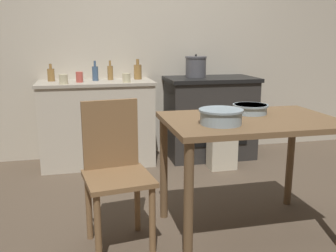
{
  "coord_description": "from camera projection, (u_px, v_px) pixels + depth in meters",
  "views": [
    {
      "loc": [
        -0.7,
        -2.62,
        1.3
      ],
      "look_at": [
        0.0,
        0.43,
        0.57
      ],
      "focal_mm": 40.0,
      "sensor_mm": 36.0,
      "label": 1
    }
  ],
  "objects": [
    {
      "name": "chair",
      "position": [
        115.0,
        169.0,
        2.36
      ],
      "size": [
        0.45,
        0.45,
        0.92
      ],
      "rotation": [
        0.0,
        0.0,
        0.13
      ],
      "color": "olive",
      "rests_on": "ground_plane"
    },
    {
      "name": "stove",
      "position": [
        210.0,
        117.0,
        4.18
      ],
      "size": [
        0.97,
        0.61,
        0.89
      ],
      "color": "#2D2B28",
      "rests_on": "ground_plane"
    },
    {
      "name": "wall_back",
      "position": [
        145.0,
        41.0,
        4.15
      ],
      "size": [
        8.0,
        0.07,
        2.55
      ],
      "color": "beige",
      "rests_on": "ground_plane"
    },
    {
      "name": "bottle_left",
      "position": [
        110.0,
        72.0,
        3.95
      ],
      "size": [
        0.06,
        0.06,
        0.2
      ],
      "color": "olive",
      "rests_on": "counter_cabinet"
    },
    {
      "name": "stock_pot",
      "position": [
        196.0,
        67.0,
        4.09
      ],
      "size": [
        0.23,
        0.23,
        0.25
      ],
      "color": "#4C4C51",
      "rests_on": "stove"
    },
    {
      "name": "counter_cabinet",
      "position": [
        97.0,
        123.0,
        3.93
      ],
      "size": [
        1.17,
        0.57,
        0.88
      ],
      "color": "beige",
      "rests_on": "ground_plane"
    },
    {
      "name": "cup_center",
      "position": [
        79.0,
        77.0,
        3.73
      ],
      "size": [
        0.07,
        0.07,
        0.1
      ],
      "primitive_type": "cylinder",
      "color": "#B74C42",
      "rests_on": "counter_cabinet"
    },
    {
      "name": "mixing_bowl_small",
      "position": [
        250.0,
        108.0,
        2.57
      ],
      "size": [
        0.24,
        0.24,
        0.06
      ],
      "color": "#93A8B2",
      "rests_on": "work_table"
    },
    {
      "name": "work_table",
      "position": [
        250.0,
        136.0,
        2.45
      ],
      "size": [
        1.12,
        0.75,
        0.8
      ],
      "color": "brown",
      "rests_on": "ground_plane"
    },
    {
      "name": "cup_mid_right",
      "position": [
        63.0,
        79.0,
        3.57
      ],
      "size": [
        0.08,
        0.08,
        0.09
      ],
      "primitive_type": "cylinder",
      "color": "beige",
      "rests_on": "counter_cabinet"
    },
    {
      "name": "cup_center_right",
      "position": [
        126.0,
        78.0,
        3.72
      ],
      "size": [
        0.08,
        0.08,
        0.09
      ],
      "primitive_type": "cylinder",
      "color": "beige",
      "rests_on": "counter_cabinet"
    },
    {
      "name": "bottle_far_left",
      "position": [
        51.0,
        74.0,
        3.82
      ],
      "size": [
        0.07,
        0.07,
        0.18
      ],
      "color": "olive",
      "rests_on": "counter_cabinet"
    },
    {
      "name": "bottle_mid_left",
      "position": [
        138.0,
        71.0,
        4.01
      ],
      "size": [
        0.08,
        0.08,
        0.22
      ],
      "color": "olive",
      "rests_on": "counter_cabinet"
    },
    {
      "name": "flour_sack",
      "position": [
        222.0,
        152.0,
        3.83
      ],
      "size": [
        0.27,
        0.19,
        0.34
      ],
      "primitive_type": "cube",
      "color": "beige",
      "rests_on": "ground_plane"
    },
    {
      "name": "bottle_center_left",
      "position": [
        95.0,
        73.0,
        3.87
      ],
      "size": [
        0.06,
        0.06,
        0.2
      ],
      "color": "#3D5675",
      "rests_on": "counter_cabinet"
    },
    {
      "name": "mixing_bowl_large",
      "position": [
        221.0,
        116.0,
        2.25
      ],
      "size": [
        0.27,
        0.27,
        0.09
      ],
      "color": "#93A8B2",
      "rests_on": "work_table"
    },
    {
      "name": "ground_plane",
      "position": [
        180.0,
        209.0,
        2.94
      ],
      "size": [
        14.0,
        14.0,
        0.0
      ],
      "primitive_type": "plane",
      "color": "brown"
    }
  ]
}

